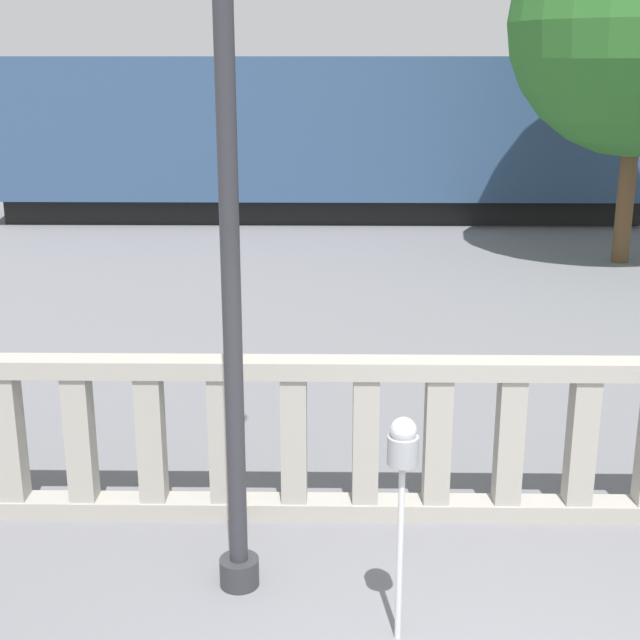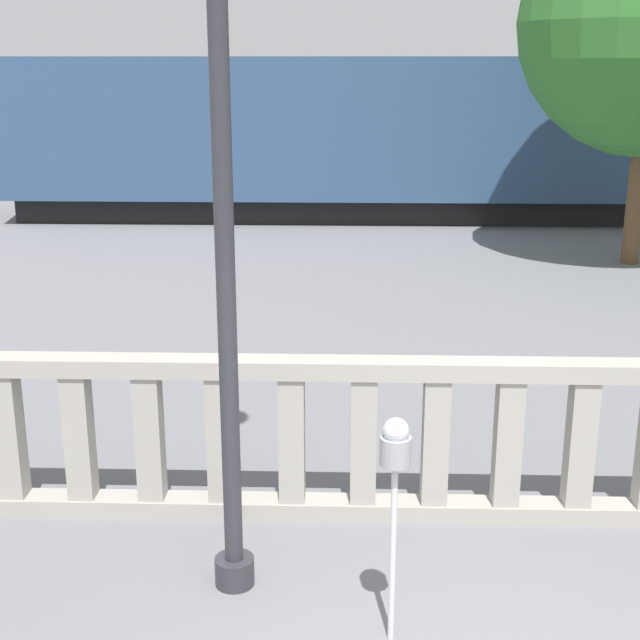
# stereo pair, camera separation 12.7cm
# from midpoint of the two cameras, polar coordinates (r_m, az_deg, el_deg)

# --- Properties ---
(balustrade) EXTENTS (15.65, 0.24, 1.32)m
(balustrade) POSITION_cam_midpoint_polar(r_m,az_deg,el_deg) (7.05, 7.00, -7.62)
(balustrade) COLOR #9E998E
(balustrade) RESTS_ON ground
(lamppost) EXTENTS (0.37, 0.37, 6.18)m
(lamppost) POSITION_cam_midpoint_polar(r_m,az_deg,el_deg) (5.46, -6.90, 18.54)
(lamppost) COLOR #2D2D33
(lamppost) RESTS_ON ground
(parking_meter) EXTENTS (0.19, 0.19, 1.50)m
(parking_meter) POSITION_cam_midpoint_polar(r_m,az_deg,el_deg) (5.36, 4.62, -8.95)
(parking_meter) COLOR silver
(parking_meter) RESTS_ON ground
(train_near) EXTENTS (22.91, 3.12, 4.15)m
(train_near) POSITION_cam_midpoint_polar(r_m,az_deg,el_deg) (21.00, 12.49, 11.54)
(train_near) COLOR black
(train_near) RESTS_ON ground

